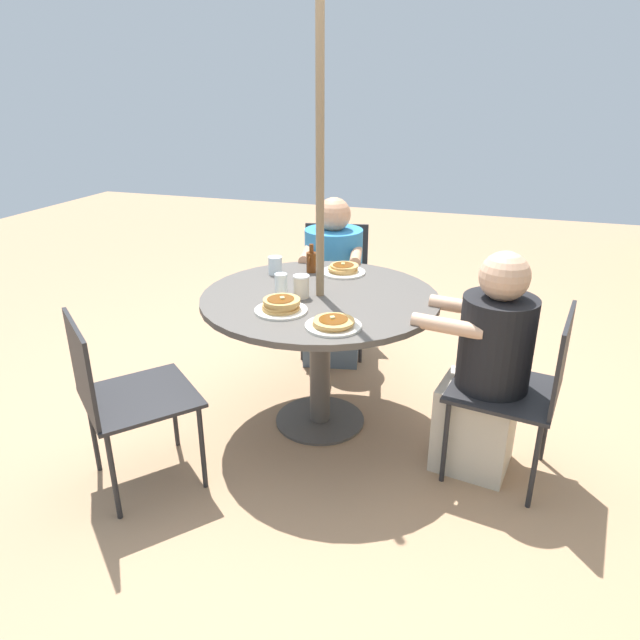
% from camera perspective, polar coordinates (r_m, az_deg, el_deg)
% --- Properties ---
extents(ground_plane, '(12.00, 12.00, 0.00)m').
position_cam_1_polar(ground_plane, '(3.31, -0.00, -10.02)').
color(ground_plane, tan).
extents(patio_table, '(1.24, 1.24, 0.76)m').
position_cam_1_polar(patio_table, '(3.01, -0.00, 0.38)').
color(patio_table, '#4C4742').
rests_on(patio_table, ground).
extents(umbrella_pole, '(0.04, 0.04, 2.16)m').
position_cam_1_polar(umbrella_pole, '(2.87, -0.00, 8.49)').
color(umbrella_pole, '#846B4C').
rests_on(umbrella_pole, ground).
extents(patio_chair_north, '(0.67, 0.67, 0.87)m').
position_cam_1_polar(patio_chair_north, '(2.72, -19.44, -6.76)').
color(patio_chair_north, '#232326').
rests_on(patio_chair_north, ground).
extents(patio_chair_east, '(0.54, 0.54, 0.87)m').
position_cam_1_polar(patio_chair_east, '(2.79, 19.78, -6.02)').
color(patio_chair_east, '#232326').
rests_on(patio_chair_east, ground).
extents(diner_east, '(0.40, 0.55, 1.11)m').
position_cam_1_polar(diner_east, '(2.81, 16.26, -5.24)').
color(diner_east, beige).
rests_on(diner_east, ground).
extents(patio_chair_south, '(0.56, 0.56, 0.87)m').
position_cam_1_polar(patio_chair_south, '(4.05, 1.50, 4.20)').
color(patio_chair_south, '#232326').
rests_on(patio_chair_south, ground).
extents(diner_south, '(0.58, 0.47, 1.10)m').
position_cam_1_polar(diner_south, '(3.88, 1.30, 3.19)').
color(diner_south, slate).
rests_on(diner_south, ground).
extents(pancake_plate_a, '(0.26, 0.26, 0.08)m').
position_cam_1_polar(pancake_plate_a, '(2.75, -3.92, 1.42)').
color(pancake_plate_a, silver).
rests_on(pancake_plate_a, patio_table).
extents(pancake_plate_b, '(0.26, 0.26, 0.06)m').
position_cam_1_polar(pancake_plate_b, '(3.31, 2.35, 5.05)').
color(pancake_plate_b, silver).
rests_on(pancake_plate_b, patio_table).
extents(pancake_plate_c, '(0.26, 0.26, 0.05)m').
position_cam_1_polar(pancake_plate_c, '(2.56, 1.31, -0.38)').
color(pancake_plate_c, silver).
rests_on(pancake_plate_c, patio_table).
extents(syrup_bottle, '(0.08, 0.06, 0.17)m').
position_cam_1_polar(syrup_bottle, '(3.32, -0.86, 5.89)').
color(syrup_bottle, '#602D0F').
rests_on(syrup_bottle, patio_table).
extents(coffee_cup, '(0.08, 0.08, 0.12)m').
position_cam_1_polar(coffee_cup, '(2.92, -1.88, 3.38)').
color(coffee_cup, beige).
rests_on(coffee_cup, patio_table).
extents(drinking_glass_a, '(0.06, 0.06, 0.13)m').
position_cam_1_polar(drinking_glass_a, '(2.91, -3.91, 3.43)').
color(drinking_glass_a, silver).
rests_on(drinking_glass_a, patio_table).
extents(drinking_glass_b, '(0.08, 0.08, 0.10)m').
position_cam_1_polar(drinking_glass_b, '(3.30, -4.51, 5.46)').
color(drinking_glass_b, silver).
rests_on(drinking_glass_b, patio_table).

